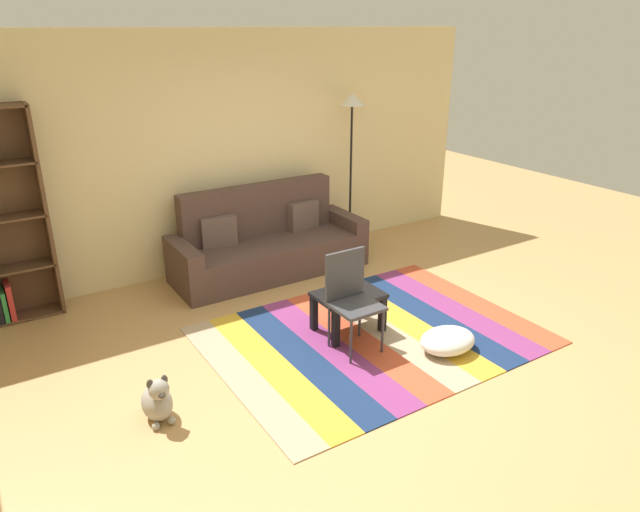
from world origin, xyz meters
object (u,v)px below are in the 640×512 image
(folding_chair, at_px, (351,293))
(dog, at_px, (157,401))
(standing_lamp, at_px, (352,120))
(tv_remote, at_px, (339,293))
(coffee_table, at_px, (348,301))
(pouf, at_px, (448,341))
(couch, at_px, (267,244))

(folding_chair, bearing_deg, dog, -161.46)
(dog, xyz_separation_m, standing_lamp, (3.29, 2.23, 1.47))
(tv_remote, relative_size, folding_chair, 0.17)
(dog, height_order, folding_chair, folding_chair)
(standing_lamp, relative_size, folding_chair, 2.17)
(standing_lamp, height_order, folding_chair, standing_lamp)
(coffee_table, height_order, folding_chair, folding_chair)
(coffee_table, xyz_separation_m, dog, (-1.95, -0.34, -0.15))
(coffee_table, bearing_deg, tv_remote, 158.33)
(pouf, bearing_deg, coffee_table, 124.44)
(couch, relative_size, standing_lamp, 1.16)
(coffee_table, xyz_separation_m, tv_remote, (-0.09, 0.03, 0.09))
(couch, xyz_separation_m, folding_chair, (-0.18, -1.94, 0.20))
(couch, distance_m, standing_lamp, 1.86)
(coffee_table, bearing_deg, standing_lamp, 54.54)
(couch, relative_size, dog, 5.69)
(standing_lamp, bearing_deg, tv_remote, -127.71)
(pouf, height_order, tv_remote, tv_remote)
(coffee_table, bearing_deg, couch, 88.93)
(standing_lamp, bearing_deg, couch, -171.67)
(dog, relative_size, folding_chair, 0.44)
(standing_lamp, bearing_deg, coffee_table, -125.46)
(coffee_table, distance_m, pouf, 0.97)
(tv_remote, xyz_separation_m, folding_chair, (-0.06, -0.27, 0.13))
(pouf, xyz_separation_m, standing_lamp, (0.81, 2.67, 1.52))
(dog, height_order, standing_lamp, standing_lamp)
(pouf, bearing_deg, dog, 169.97)
(couch, height_order, folding_chair, couch)
(pouf, distance_m, tv_remote, 1.07)
(pouf, distance_m, standing_lamp, 3.18)
(pouf, xyz_separation_m, tv_remote, (-0.62, 0.82, 0.30))
(folding_chair, bearing_deg, tv_remote, 93.20)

